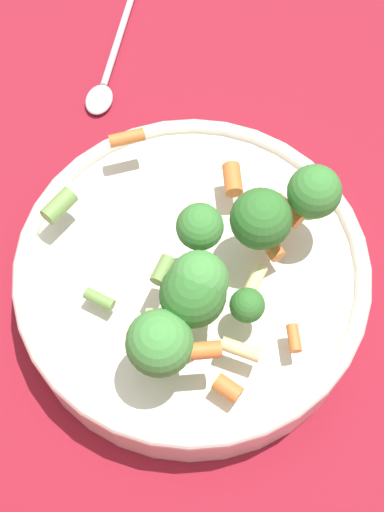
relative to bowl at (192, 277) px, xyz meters
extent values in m
plane|color=maroon|center=(0.00, 0.00, -0.03)|extent=(3.00, 3.00, 0.00)
cylinder|color=silver|center=(0.00, 0.00, -0.01)|extent=(0.29, 0.29, 0.05)
torus|color=silver|center=(0.00, 0.00, 0.02)|extent=(0.29, 0.29, 0.01)
cylinder|color=#8CB766|center=(0.06, 0.06, 0.04)|extent=(0.02, 0.02, 0.02)
sphere|color=#479342|center=(0.06, 0.06, 0.07)|extent=(0.05, 0.05, 0.05)
cylinder|color=#8CB766|center=(0.02, 0.03, 0.05)|extent=(0.01, 0.01, 0.02)
sphere|color=#479342|center=(0.02, 0.03, 0.08)|extent=(0.04, 0.04, 0.04)
cylinder|color=#8CB766|center=(-0.09, 0.02, 0.05)|extent=(0.01, 0.01, 0.01)
sphere|color=#3D8438|center=(-0.09, 0.02, 0.08)|extent=(0.04, 0.04, 0.04)
cylinder|color=#8CB766|center=(-0.01, 0.06, 0.03)|extent=(0.01, 0.01, 0.01)
sphere|color=#33722D|center=(-0.01, 0.06, 0.05)|extent=(0.03, 0.03, 0.03)
cylinder|color=#8CB766|center=(-0.05, 0.01, 0.04)|extent=(0.02, 0.02, 0.02)
sphere|color=#33722D|center=(-0.05, 0.01, 0.07)|extent=(0.05, 0.05, 0.05)
cylinder|color=#8CB766|center=(0.02, 0.04, 0.05)|extent=(0.02, 0.02, 0.02)
sphere|color=#33722D|center=(0.02, 0.04, 0.08)|extent=(0.05, 0.05, 0.05)
cylinder|color=#8CB766|center=(-0.01, 0.00, 0.06)|extent=(0.01, 0.01, 0.01)
sphere|color=#3D8438|center=(-0.01, 0.00, 0.08)|extent=(0.03, 0.03, 0.03)
cylinder|color=orange|center=(-0.08, 0.01, 0.05)|extent=(0.02, 0.03, 0.01)
cylinder|color=orange|center=(-0.06, 0.02, 0.04)|extent=(0.01, 0.03, 0.01)
cylinder|color=beige|center=(0.01, 0.08, 0.04)|extent=(0.03, 0.03, 0.01)
cylinder|color=orange|center=(0.04, 0.08, 0.07)|extent=(0.03, 0.02, 0.01)
cylinder|color=orange|center=(-0.03, 0.10, 0.04)|extent=(0.02, 0.02, 0.01)
cylinder|color=orange|center=(0.04, 0.03, 0.04)|extent=(0.02, 0.03, 0.01)
cylinder|color=beige|center=(-0.03, 0.04, 0.04)|extent=(0.03, 0.02, 0.01)
cylinder|color=#729E4C|center=(0.08, -0.01, 0.03)|extent=(0.02, 0.03, 0.01)
cylinder|color=orange|center=(-0.01, -0.11, 0.05)|extent=(0.03, 0.02, 0.01)
cylinder|color=orange|center=(-0.06, -0.04, 0.04)|extent=(0.03, 0.03, 0.01)
cylinder|color=orange|center=(0.03, 0.10, 0.04)|extent=(0.02, 0.02, 0.01)
cylinder|color=#729E4C|center=(0.07, -0.09, 0.05)|extent=(0.03, 0.02, 0.01)
cylinder|color=beige|center=(0.04, 0.03, 0.04)|extent=(0.03, 0.03, 0.01)
cylinder|color=#729E4C|center=(0.03, 0.01, 0.06)|extent=(0.02, 0.02, 0.01)
cylinder|color=silver|center=(-0.09, -0.28, -0.02)|extent=(0.10, 0.10, 0.01)
ellipsoid|color=silver|center=(-0.03, -0.22, -0.02)|extent=(0.04, 0.04, 0.01)
camera|label=1|loc=(0.13, 0.20, 0.53)|focal=50.00mm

